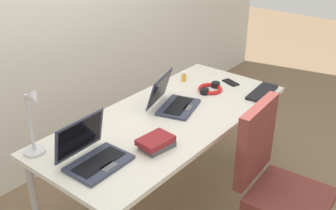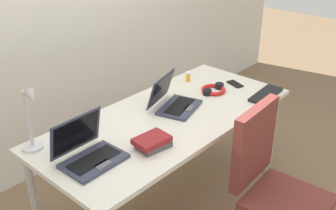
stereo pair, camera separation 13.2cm
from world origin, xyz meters
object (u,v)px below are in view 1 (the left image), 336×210
cell_phone (231,82)px  desk_lamp (33,123)px  laptop_front_right (173,101)px  computer_mouse (83,124)px  office_chair (277,196)px  headphones (210,89)px  pill_bottle (184,76)px  book_stack (156,142)px  external_keyboard (262,92)px  laptop_center (93,155)px

cell_phone → desk_lamp: bearing=-172.5°
laptop_front_right → computer_mouse: bearing=153.7°
laptop_front_right → office_chair: 0.90m
computer_mouse → headphones: size_ratio=0.45×
pill_bottle → book_stack: (-0.86, -0.45, -0.01)m
external_keyboard → laptop_center: bearing=162.9°
external_keyboard → computer_mouse: (-1.14, 0.64, 0.01)m
external_keyboard → book_stack: bearing=168.0°
book_stack → laptop_front_right: bearing=27.8°
computer_mouse → office_chair: office_chair is taller
desk_lamp → headphones: bearing=-11.6°
laptop_center → book_stack: 0.36m
computer_mouse → laptop_center: bearing=-137.2°
laptop_front_right → headphones: size_ratio=1.77×
headphones → pill_bottle: pill_bottle is taller
desk_lamp → headphones: 1.35m
laptop_front_right → external_keyboard: 0.69m
book_stack → office_chair: (0.44, -0.57, -0.38)m
external_keyboard → headphones: size_ratio=1.54×
headphones → office_chair: size_ratio=0.22×
laptop_center → computer_mouse: (0.22, 0.35, -0.03)m
laptop_front_right → pill_bottle: (0.41, 0.21, -0.00)m
external_keyboard → book_stack: 1.05m
desk_lamp → headphones: (1.31, -0.27, -0.18)m
external_keyboard → book_stack: book_stack is taller
pill_bottle → laptop_front_right: bearing=-152.5°
desk_lamp → cell_phone: desk_lamp is taller
laptop_front_right → pill_bottle: size_ratio=4.80×
computer_mouse → cell_phone: size_ratio=0.71×
laptop_center → pill_bottle: (1.18, 0.28, -0.01)m
cell_phone → pill_bottle: 0.37m
laptop_center → cell_phone: laptop_center is taller
cell_phone → office_chair: 1.00m
pill_bottle → office_chair: bearing=-112.1°
desk_lamp → book_stack: (0.46, -0.46, -0.16)m
computer_mouse → pill_bottle: (0.96, -0.06, 0.02)m
laptop_center → pill_bottle: 1.22m
external_keyboard → headphones: headphones is taller
external_keyboard → headphones: bearing=116.2°
book_stack → external_keyboard: bearing=-7.2°
book_stack → cell_phone: bearing=7.8°
computer_mouse → office_chair: bearing=-78.2°
laptop_center → office_chair: size_ratio=0.35×
desk_lamp → laptop_front_right: desk_lamp is taller
headphones → external_keyboard: bearing=-59.1°
laptop_front_right → computer_mouse: (-0.56, 0.27, -0.03)m
desk_lamp → laptop_center: (0.14, -0.29, -0.15)m
office_chair → external_keyboard: bearing=36.7°
laptop_center → computer_mouse: bearing=57.8°
laptop_center → laptop_front_right: bearing=5.2°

